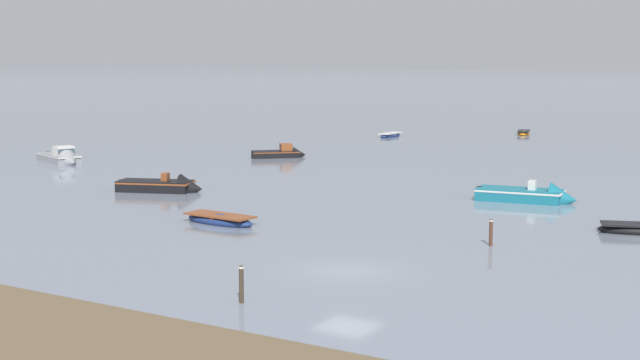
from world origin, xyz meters
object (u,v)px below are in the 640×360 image
object	(u,v)px
motorboat_moored_3	(63,159)
mooring_post_near	(241,285)
motorboat_moored_1	(167,188)
mooring_post_left	(491,233)
rowboat_moored_0	(220,220)
motorboat_moored_0	(534,197)
motorboat_moored_2	(284,154)
rowboat_moored_1	(390,135)
rowboat_moored_3	(524,133)

from	to	relation	value
motorboat_moored_3	mooring_post_near	size ratio (longest dim) A/B	3.83
motorboat_moored_1	motorboat_moored_3	bearing A→B (deg)	135.92
mooring_post_left	rowboat_moored_0	bearing A→B (deg)	-171.23
motorboat_moored_0	mooring_post_near	distance (m)	29.31
motorboat_moored_0	motorboat_moored_2	bearing A→B (deg)	146.80
motorboat_moored_0	rowboat_moored_1	distance (m)	46.18
motorboat_moored_3	mooring_post_left	bearing A→B (deg)	3.83
rowboat_moored_0	motorboat_moored_2	bearing A→B (deg)	-58.28
motorboat_moored_2	mooring_post_near	xyz separation A→B (m)	(26.71, -41.71, 0.41)
rowboat_moored_0	rowboat_moored_3	xyz separation A→B (m)	(-5.81, 62.92, -0.03)
rowboat_moored_0	rowboat_moored_3	bearing A→B (deg)	-81.36
rowboat_moored_0	motorboat_moored_3	world-z (taller)	motorboat_moored_3
motorboat_moored_0	motorboat_moored_2	distance (m)	30.35
motorboat_moored_1	motorboat_moored_2	distance (m)	22.02
rowboat_moored_1	rowboat_moored_3	distance (m)	15.67
motorboat_moored_3	motorboat_moored_1	bearing A→B (deg)	-2.38
motorboat_moored_0	motorboat_moored_1	size ratio (longest dim) A/B	1.05
rowboat_moored_0	motorboat_moored_2	distance (m)	32.94
rowboat_moored_0	motorboat_moored_1	xyz separation A→B (m)	(-10.47, 7.58, 0.08)
rowboat_moored_1	motorboat_moored_3	distance (m)	38.71
motorboat_moored_0	rowboat_moored_1	world-z (taller)	motorboat_moored_0
rowboat_moored_1	rowboat_moored_0	bearing A→B (deg)	-161.51
mooring_post_near	rowboat_moored_0	bearing A→B (deg)	131.01
rowboat_moored_3	motorboat_moored_3	distance (m)	52.92
motorboat_moored_0	mooring_post_near	size ratio (longest dim) A/B	4.07
rowboat_moored_1	motorboat_moored_1	world-z (taller)	motorboat_moored_1
rowboat_moored_1	motorboat_moored_2	xyz separation A→B (m)	(1.63, -23.26, 0.11)
rowboat_moored_0	motorboat_moored_3	distance (m)	32.79
motorboat_moored_3	mooring_post_near	bearing A→B (deg)	-14.66
mooring_post_left	motorboat_moored_0	bearing A→B (deg)	101.49
motorboat_moored_2	mooring_post_left	bearing A→B (deg)	-84.66
rowboat_moored_1	motorboat_moored_3	size ratio (longest dim) A/B	0.62
rowboat_moored_0	rowboat_moored_1	xyz separation A→B (m)	(-17.28, 52.24, -0.03)
rowboat_moored_0	motorboat_moored_3	xyz separation A→B (m)	(-28.98, 15.34, 0.14)
rowboat_moored_0	rowboat_moored_3	distance (m)	63.18
motorboat_moored_2	rowboat_moored_1	bearing A→B (deg)	50.45
motorboat_moored_3	mooring_post_left	xyz separation A→B (m)	(43.92, -13.04, 0.30)
motorboat_moored_0	mooring_post_left	bearing A→B (deg)	-87.54
rowboat_moored_1	mooring_post_near	size ratio (longest dim) A/B	2.40
mooring_post_near	mooring_post_left	distance (m)	15.52
rowboat_moored_1	motorboat_moored_1	size ratio (longest dim) A/B	0.62
rowboat_moored_0	mooring_post_left	distance (m)	15.13
rowboat_moored_0	mooring_post_near	size ratio (longest dim) A/B	2.87
rowboat_moored_1	motorboat_moored_2	bearing A→B (deg)	-175.79
rowboat_moored_1	motorboat_moored_1	bearing A→B (deg)	-171.14
motorboat_moored_0	mooring_post_near	world-z (taller)	mooring_post_near
motorboat_moored_2	mooring_post_near	world-z (taller)	mooring_post_near
motorboat_moored_0	motorboat_moored_3	bearing A→B (deg)	172.67
motorboat_moored_1	rowboat_moored_0	bearing A→B (deg)	-57.23
motorboat_moored_0	mooring_post_left	size ratio (longest dim) A/B	4.47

